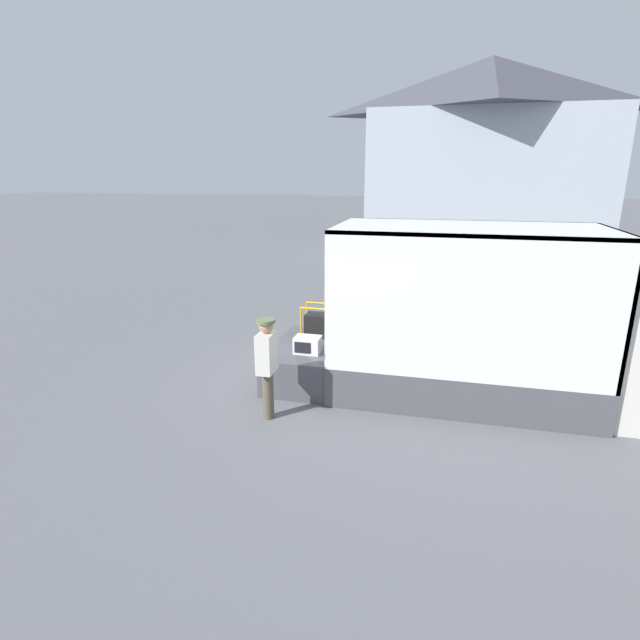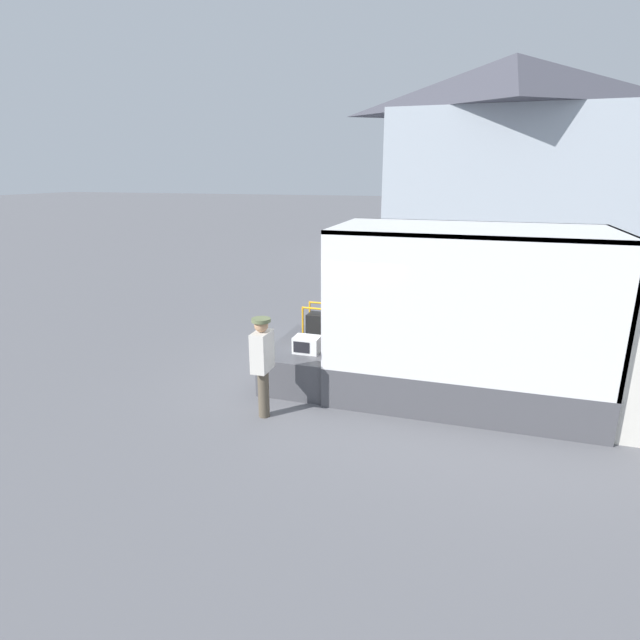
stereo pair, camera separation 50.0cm
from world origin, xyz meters
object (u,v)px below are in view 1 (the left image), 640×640
object	(u,v)px
portable_generator	(320,325)
microwave	(308,345)
box_truck	(561,353)
worker_person	(267,359)

from	to	relation	value
portable_generator	microwave	bearing A→B (deg)	-89.68
box_truck	microwave	bearing A→B (deg)	-173.92
box_truck	microwave	world-z (taller)	box_truck
microwave	worker_person	size ratio (longest dim) A/B	0.28
box_truck	microwave	xyz separation A→B (m)	(-4.30, -0.46, -0.07)
microwave	worker_person	distance (m)	1.34
microwave	worker_person	world-z (taller)	worker_person
worker_person	portable_generator	bearing A→B (deg)	82.33
portable_generator	worker_person	distance (m)	2.26
microwave	box_truck	bearing A→B (deg)	6.08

